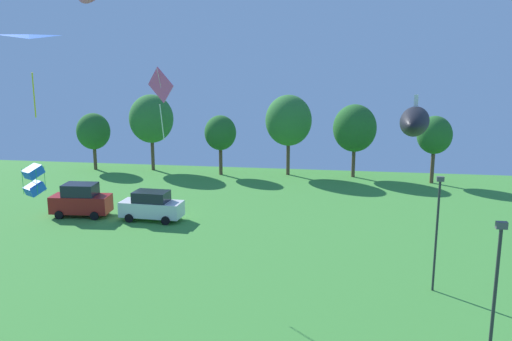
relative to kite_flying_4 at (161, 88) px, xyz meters
name	(u,v)px	position (x,y,z in m)	size (l,w,h in m)	color
kite_flying_4	(161,88)	(0.00, 0.00, 0.00)	(1.76, 1.02, 4.03)	#E54C93
kite_flying_5	(415,121)	(12.53, -6.86, -0.78)	(1.96, 5.15, 1.63)	black
kite_flying_6	(34,180)	(-3.16, -7.74, -3.48)	(0.97, 1.00, 1.34)	blue
kite_flying_7	(31,59)	(-1.52, -9.94, 1.60)	(2.08, 1.90, 2.41)	blue
parked_car_leftmost	(81,200)	(-9.54, 8.68, -9.01)	(4.49, 2.29, 2.52)	maroon
parked_car_second_from_left	(152,206)	(-3.89, 8.48, -9.15)	(4.64, 2.19, 2.20)	silver
light_post_0	(437,227)	(14.70, -1.16, -6.81)	(0.36, 0.20, 6.06)	#2D2D33
light_post_1	(494,305)	(14.97, -10.57, -6.52)	(0.36, 0.20, 6.64)	#2D2D33
treeline_tree_0	(93,131)	(-16.10, 25.24, -6.13)	(3.51, 3.51, 6.06)	brown
treeline_tree_1	(151,119)	(-9.90, 25.97, -4.77)	(4.62, 4.62, 8.03)	brown
treeline_tree_2	(220,133)	(-2.22, 24.77, -5.94)	(3.22, 3.22, 6.10)	brown
treeline_tree_3	(289,121)	(4.60, 25.79, -4.66)	(4.68, 4.68, 8.17)	brown
treeline_tree_4	(355,128)	(11.20, 25.71, -5.31)	(4.29, 4.29, 7.31)	brown
treeline_tree_5	(435,135)	(18.60, 24.11, -5.62)	(3.28, 3.28, 6.46)	brown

